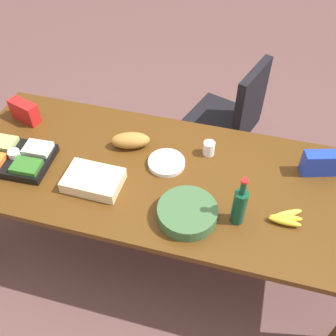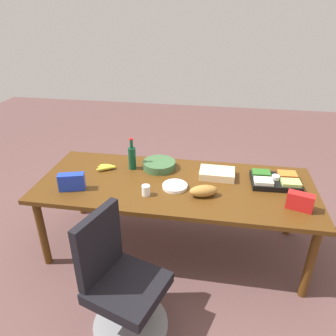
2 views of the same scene
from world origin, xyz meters
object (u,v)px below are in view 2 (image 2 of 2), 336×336
object	(u,v)px
conference_table	(175,189)
salad_bowl	(159,165)
veggie_tray	(275,180)
paper_cup	(146,190)
bread_loaf	(204,191)
chip_bag_blue	(72,182)
chip_bag_red	(300,201)
paper_plate_stack	(175,186)
sheet_cake	(217,174)
banana_bunch	(106,167)
office_chair	(122,290)
wine_bottle	(132,157)

from	to	relation	value
conference_table	salad_bowl	bearing A→B (deg)	-52.95
veggie_tray	paper_cup	size ratio (longest dim) A/B	4.81
bread_loaf	conference_table	bearing A→B (deg)	-33.34
chip_bag_blue	bread_loaf	world-z (taller)	chip_bag_blue
chip_bag_blue	chip_bag_red	size ratio (longest dim) A/B	1.10
paper_plate_stack	sheet_cake	xyz separation A→B (m)	(-0.36, -0.26, 0.02)
banana_bunch	paper_cup	size ratio (longest dim) A/B	1.96
office_chair	bread_loaf	distance (m)	1.00
banana_bunch	chip_bag_red	distance (m)	1.77
chip_bag_blue	conference_table	bearing A→B (deg)	-163.69
bread_loaf	banana_bunch	bearing A→B (deg)	-18.59
paper_cup	sheet_cake	size ratio (longest dim) A/B	0.28
sheet_cake	chip_bag_red	bearing A→B (deg)	147.44
banana_bunch	paper_plate_stack	xyz separation A→B (m)	(-0.71, 0.23, -0.01)
office_chair	paper_plate_stack	xyz separation A→B (m)	(-0.26, -0.85, 0.39)
salad_bowl	bread_loaf	bearing A→B (deg)	136.62
sheet_cake	salad_bowl	bearing A→B (deg)	-8.47
bread_loaf	salad_bowl	size ratio (longest dim) A/B	0.75
salad_bowl	office_chair	bearing A→B (deg)	87.67
paper_plate_stack	chip_bag_red	distance (m)	1.02
conference_table	paper_cup	world-z (taller)	paper_cup
paper_plate_stack	chip_bag_red	size ratio (longest dim) A/B	1.10
banana_bunch	sheet_cake	world-z (taller)	sheet_cake
office_chair	sheet_cake	distance (m)	1.33
veggie_tray	chip_bag_red	bearing A→B (deg)	110.22
salad_bowl	sheet_cake	distance (m)	0.57
office_chair	wine_bottle	xyz separation A→B (m)	(0.21, -1.14, 0.49)
bread_loaf	office_chair	bearing A→B (deg)	55.77
banana_bunch	sheet_cake	bearing A→B (deg)	-178.48
conference_table	paper_plate_stack	size ratio (longest dim) A/B	11.24
wine_bottle	chip_bag_red	bearing A→B (deg)	162.93
office_chair	veggie_tray	size ratio (longest dim) A/B	2.24
bread_loaf	paper_cup	world-z (taller)	bread_loaf
banana_bunch	paper_plate_stack	world-z (taller)	banana_bunch
paper_plate_stack	sheet_cake	bearing A→B (deg)	-144.03
banana_bunch	chip_bag_blue	xyz separation A→B (m)	(0.16, 0.41, 0.05)
veggie_tray	banana_bunch	bearing A→B (deg)	-0.67
paper_plate_stack	paper_cup	bearing A→B (deg)	35.11
veggie_tray	paper_cup	xyz separation A→B (m)	(1.10, 0.37, 0.01)
paper_cup	banana_bunch	bearing A→B (deg)	-38.58
conference_table	sheet_cake	distance (m)	0.42
chip_bag_red	wine_bottle	distance (m)	1.54
salad_bowl	paper_plate_stack	xyz separation A→B (m)	(-0.21, 0.34, -0.02)
paper_cup	wine_bottle	xyz separation A→B (m)	(0.24, -0.45, 0.08)
wine_bottle	conference_table	bearing A→B (deg)	154.72
banana_bunch	wine_bottle	xyz separation A→B (m)	(-0.25, -0.06, 0.10)
chip_bag_blue	paper_plate_stack	size ratio (longest dim) A/B	1.00
paper_cup	wine_bottle	distance (m)	0.52
wine_bottle	banana_bunch	bearing A→B (deg)	14.37
chip_bag_blue	chip_bag_red	bearing A→B (deg)	-179.51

